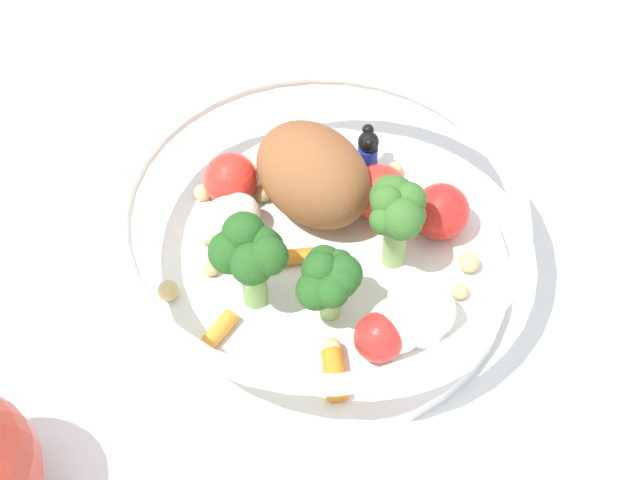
# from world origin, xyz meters

# --- Properties ---
(ground_plane) EXTENTS (2.40, 2.40, 0.00)m
(ground_plane) POSITION_xyz_m (0.00, 0.00, 0.00)
(ground_plane) COLOR white
(food_container) EXTENTS (0.22, 0.22, 0.07)m
(food_container) POSITION_xyz_m (-0.00, -0.00, 0.03)
(food_container) COLOR white
(food_container) RESTS_ON ground_plane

